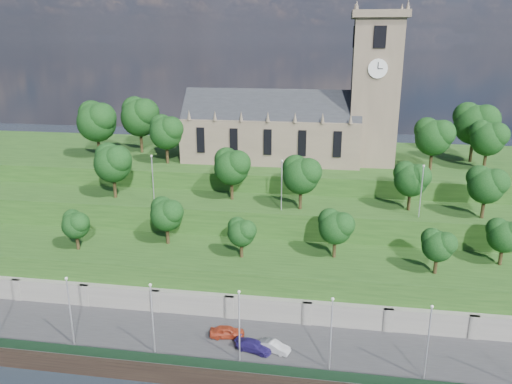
% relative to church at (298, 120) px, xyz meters
% --- Properties ---
extents(promenade, '(160.00, 12.00, 2.00)m').
position_rel_church_xyz_m(promenade, '(-0.79, -39.98, -21.52)').
color(promenade, '#2D2D30').
rests_on(promenade, ground).
extents(quay_wall, '(160.00, 0.50, 2.20)m').
position_rel_church_xyz_m(quay_wall, '(-0.79, -46.03, -21.42)').
color(quay_wall, black).
rests_on(quay_wall, ground).
extents(fence, '(160.00, 0.10, 1.20)m').
position_rel_church_xyz_m(fence, '(-0.79, -45.38, -19.92)').
color(fence, black).
rests_on(fence, promenade).
extents(retaining_wall, '(160.00, 2.10, 5.00)m').
position_rel_church_xyz_m(retaining_wall, '(-0.79, -34.01, -20.02)').
color(retaining_wall, slate).
rests_on(retaining_wall, ground).
extents(embankment_lower, '(160.00, 12.00, 8.00)m').
position_rel_church_xyz_m(embankment_lower, '(-0.79, -27.98, -18.52)').
color(embankment_lower, '#1F4216').
rests_on(embankment_lower, ground).
extents(embankment_upper, '(160.00, 10.00, 12.00)m').
position_rel_church_xyz_m(embankment_upper, '(-0.79, -16.98, -16.52)').
color(embankment_upper, '#1F4216').
rests_on(embankment_upper, ground).
extents(hilltop, '(160.00, 32.00, 15.00)m').
position_rel_church_xyz_m(hilltop, '(-0.79, 4.02, -15.02)').
color(hilltop, '#1F4216').
rests_on(hilltop, ground).
extents(church, '(38.60, 12.35, 27.60)m').
position_rel_church_xyz_m(church, '(0.00, 0.00, 0.00)').
color(church, brown).
rests_on(church, hilltop).
extents(trees_lower, '(62.28, 8.32, 7.00)m').
position_rel_church_xyz_m(trees_lower, '(1.14, -27.63, -10.20)').
color(trees_lower, black).
rests_on(trees_lower, embankment_lower).
extents(trees_upper, '(62.29, 8.53, 8.89)m').
position_rel_church_xyz_m(trees_upper, '(-1.49, -17.77, -4.96)').
color(trees_upper, black).
rests_on(trees_upper, embankment_upper).
extents(trees_hilltop, '(76.81, 16.56, 10.95)m').
position_rel_church_xyz_m(trees_hilltop, '(-4.45, -0.95, -0.64)').
color(trees_hilltop, black).
rests_on(trees_hilltop, hilltop).
extents(lamp_posts_promenade, '(60.36, 0.36, 8.80)m').
position_rel_church_xyz_m(lamp_posts_promenade, '(-2.79, -43.48, -15.50)').
color(lamp_posts_promenade, '#B2B2B7').
rests_on(lamp_posts_promenade, promenade).
extents(lamp_posts_upper, '(40.36, 0.36, 7.78)m').
position_rel_church_xyz_m(lamp_posts_upper, '(-0.79, -19.98, -6.02)').
color(lamp_posts_upper, '#B2B2B7').
rests_on(lamp_posts_upper, embankment_upper).
extents(car_left, '(4.40, 2.28, 1.43)m').
position_rel_church_xyz_m(car_left, '(-5.15, -39.18, -19.81)').
color(car_left, '#A2331B').
rests_on(car_left, promenade).
extents(car_middle, '(4.01, 2.44, 1.25)m').
position_rel_church_xyz_m(car_middle, '(0.83, -41.19, -19.90)').
color(car_middle, '#99989D').
rests_on(car_middle, promenade).
extents(car_right, '(4.72, 2.94, 1.27)m').
position_rel_church_xyz_m(car_right, '(-1.52, -41.41, -19.88)').
color(car_right, '#211855').
rests_on(car_right, promenade).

